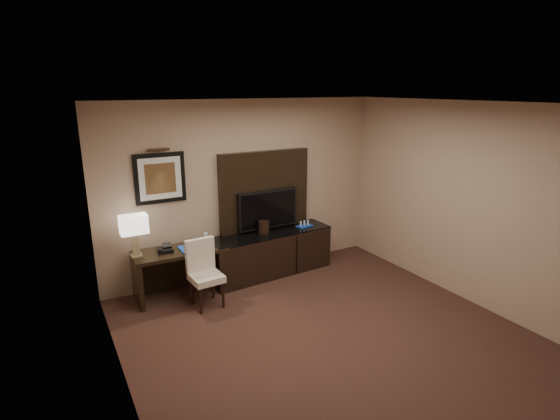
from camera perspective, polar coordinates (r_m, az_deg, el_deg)
floor at (r=5.29m, az=7.73°, el=-17.28°), size 4.50×5.00×0.01m
ceiling at (r=4.44m, az=9.05°, el=13.44°), size 4.50×5.00×0.01m
wall_back at (r=6.76m, az=-4.54°, el=2.80°), size 4.50×0.01×2.70m
wall_left at (r=3.85m, az=-19.78°, el=-8.46°), size 0.01×5.00×2.70m
wall_right at (r=6.27m, az=24.97°, el=0.29°), size 0.01×5.00×2.70m
desk at (r=6.38m, az=-12.74°, el=-7.92°), size 1.29×0.58×0.68m
credenza at (r=6.92m, az=-1.31°, el=-5.61°), size 2.02×0.68×0.69m
tv_wall_panel at (r=6.85m, az=-2.04°, el=2.33°), size 1.50×0.12×1.30m
tv at (r=6.83m, az=-1.64°, el=0.12°), size 1.00×0.08×0.60m
artwork at (r=6.27m, az=-15.41°, el=4.03°), size 0.70×0.04×0.70m
picture_light at (r=6.16m, az=-15.59°, el=7.61°), size 0.04×0.04×0.30m
desk_chair at (r=5.97m, az=-9.61°, el=-8.64°), size 0.43×0.49×0.84m
table_lamp at (r=6.08m, az=-18.46°, el=-3.11°), size 0.39×0.25×0.60m
desk_phone at (r=6.19m, az=-14.75°, el=-4.89°), size 0.21×0.20×0.10m
blue_folder at (r=6.23m, az=-11.89°, el=-4.98°), size 0.23×0.31×0.02m
book at (r=6.24m, az=-11.61°, el=-3.95°), size 0.16×0.04×0.22m
water_bottle at (r=6.37m, az=-9.64°, el=-3.68°), size 0.05×0.05×0.16m
ice_bucket at (r=6.73m, az=-2.15°, el=-2.28°), size 0.17×0.17×0.19m
minibar_tray at (r=7.07m, az=3.20°, el=-1.81°), size 0.28×0.20×0.09m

